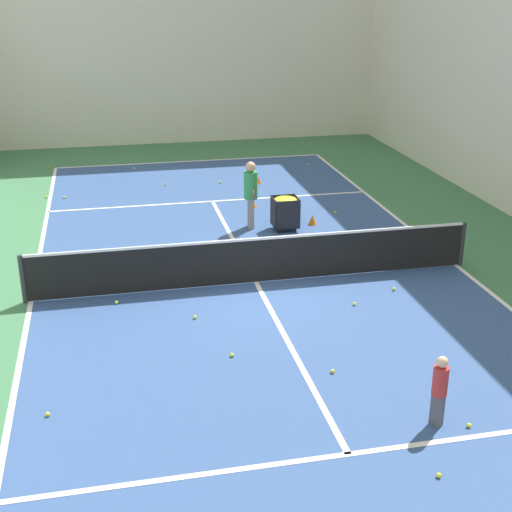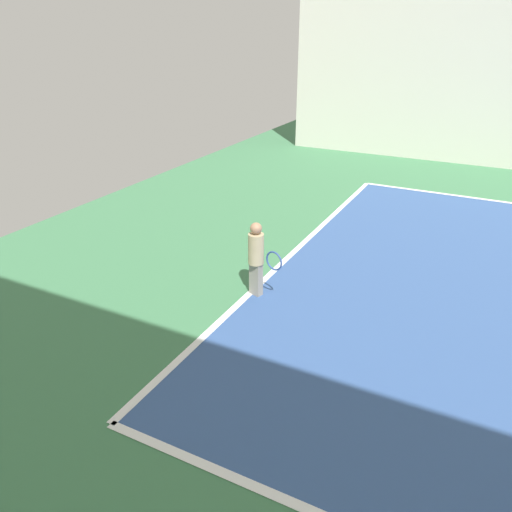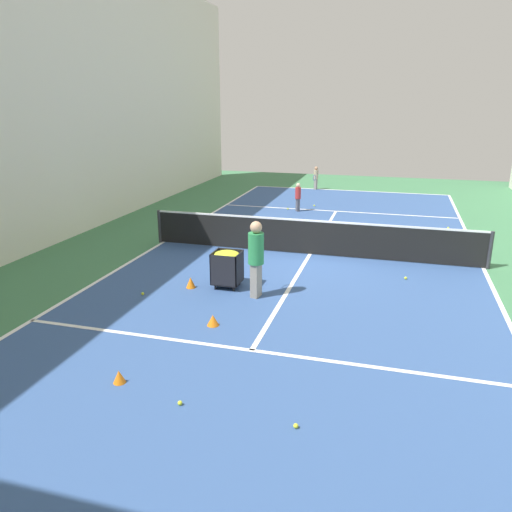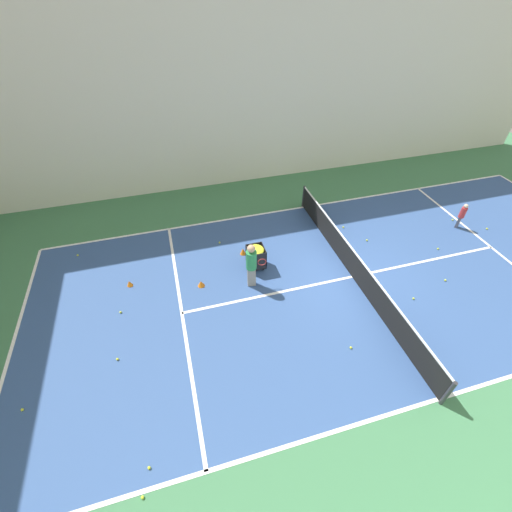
{
  "view_description": "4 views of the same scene",
  "coord_description": "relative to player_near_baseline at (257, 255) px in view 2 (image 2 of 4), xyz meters",
  "views": [
    {
      "loc": [
        -2.9,
        -13.44,
        6.02
      ],
      "look_at": [
        0.0,
        0.0,
        0.6
      ],
      "focal_mm": 50.0,
      "sensor_mm": 36.0,
      "label": 1
    },
    {
      "loc": [
        7.24,
        -7.79,
        3.57
      ],
      "look_at": [
        1.59,
        -10.68,
        0.61
      ],
      "focal_mm": 35.0,
      "sensor_mm": 36.0,
      "label": 2
    },
    {
      "loc": [
        -2.21,
        13.44,
        4.21
      ],
      "look_at": [
        0.61,
        3.48,
        0.95
      ],
      "focal_mm": 35.0,
      "sensor_mm": 36.0,
      "label": 3
    },
    {
      "loc": [
        -7.24,
        5.55,
        8.45
      ],
      "look_at": [
        1.42,
        3.1,
        0.51
      ],
      "focal_mm": 24.0,
      "sensor_mm": 36.0,
      "label": 4
    }
  ],
  "objects": [
    {
      "name": "line_baseline_near",
      "position": [
        -1.59,
        -0.1,
        -0.63
      ],
      "size": [
        9.13,
        0.1,
        0.0
      ],
      "primitive_type": "cube",
      "color": "white",
      "rests_on": "ground"
    },
    {
      "name": "player_near_baseline",
      "position": [
        0.0,
        0.0,
        0.0
      ],
      "size": [
        0.27,
        0.57,
        1.11
      ],
      "rotation": [
        0.0,
        0.0,
        1.3
      ],
      "color": "gray",
      "rests_on": "ground"
    }
  ]
}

